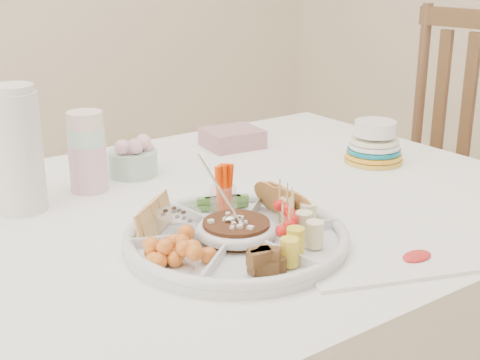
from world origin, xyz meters
TOP-DOWN VIEW (x-y plane):
  - chair at (1.10, 0.27)m, footprint 0.51×0.51m
  - party_tray at (-0.01, -0.19)m, footprint 0.49×0.49m
  - bean_dip at (-0.01, -0.19)m, footprint 0.15×0.15m
  - tortillas at (0.12, -0.17)m, footprint 0.12×0.12m
  - carrot_cucumber at (0.04, -0.07)m, footprint 0.13×0.13m
  - pita_raisins at (-0.09, -0.09)m, footprint 0.14×0.14m
  - cherries at (-0.14, -0.21)m, footprint 0.16×0.16m
  - granola_chunks at (-0.06, -0.31)m, footprint 0.11×0.11m
  - banana_tomato at (0.07, -0.29)m, footprint 0.13×0.13m
  - cup_stack at (-0.10, 0.23)m, footprint 0.09×0.09m
  - thermos at (-0.25, 0.20)m, footprint 0.11×0.11m
  - flower_bowl at (0.02, 0.27)m, footprint 0.12×0.12m
  - napkin_stack at (0.34, 0.32)m, footprint 0.15×0.14m
  - plate_stack at (0.54, 0.02)m, footprint 0.15×0.15m
  - placemat at (0.16, -0.41)m, footprint 0.35×0.22m

SIDE VIEW (x-z plane):
  - chair at x=1.10m, z-range 0.00..1.07m
  - placemat at x=0.16m, z-range 0.76..0.76m
  - party_tray at x=-0.01m, z-range 0.76..0.80m
  - napkin_stack at x=0.34m, z-range 0.76..0.80m
  - bean_dip at x=-0.01m, z-range 0.77..0.81m
  - cherries at x=-0.14m, z-range 0.77..0.82m
  - granola_chunks at x=-0.06m, z-range 0.77..0.81m
  - flower_bowl at x=0.02m, z-range 0.76..0.84m
  - tortillas at x=0.12m, z-range 0.77..0.83m
  - pita_raisins at x=-0.09m, z-range 0.77..0.83m
  - plate_stack at x=0.54m, z-range 0.76..0.85m
  - banana_tomato at x=0.07m, z-range 0.78..0.86m
  - carrot_cucumber at x=0.04m, z-range 0.78..0.87m
  - cup_stack at x=-0.10m, z-range 0.76..0.98m
  - thermos at x=-0.25m, z-range 0.76..1.01m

